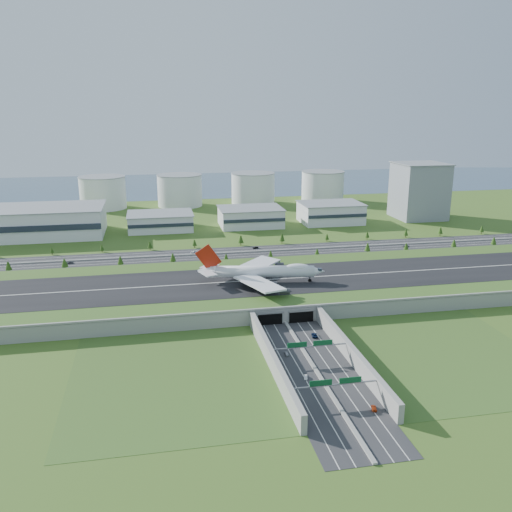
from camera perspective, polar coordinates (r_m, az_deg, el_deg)
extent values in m
plane|color=#294E18|center=(335.94, 1.06, -3.85)|extent=(1200.00, 1200.00, 0.00)
cube|color=gray|center=(334.62, 1.07, -3.20)|extent=(520.00, 100.00, 8.00)
cube|color=#3A511C|center=(333.33, 1.07, -2.54)|extent=(520.00, 100.00, 0.16)
cube|color=black|center=(333.28, 1.07, -2.51)|extent=(520.00, 58.00, 0.12)
cube|color=silver|center=(333.26, 1.07, -2.50)|extent=(520.00, 0.90, 0.02)
cube|color=gray|center=(287.83, 3.12, -5.45)|extent=(520.00, 1.20, 1.20)
cube|color=#28282B|center=(238.36, 6.69, -12.51)|extent=(34.00, 120.00, 0.12)
cube|color=gray|center=(238.18, 6.69, -12.43)|extent=(1.60, 120.00, 0.90)
cube|color=gray|center=(240.76, 1.78, -11.04)|extent=(2.40, 100.00, 8.00)
cube|color=gray|center=(250.57, 10.06, -10.17)|extent=(2.40, 100.00, 8.00)
cube|color=black|center=(287.27, 1.49, -6.64)|extent=(13.00, 1.20, 6.00)
cube|color=black|center=(291.16, 4.78, -6.37)|extent=(13.00, 1.20, 6.00)
cylinder|color=gray|center=(245.19, 1.33, -10.65)|extent=(0.70, 0.70, 7.00)
cylinder|color=gray|center=(255.24, 9.82, -9.78)|extent=(0.70, 0.70, 7.00)
cube|color=gray|center=(247.96, 5.69, -9.47)|extent=(38.00, 0.50, 0.50)
cube|color=#0C4C23|center=(245.74, 4.35, -9.31)|extent=(9.00, 0.30, 2.40)
cube|color=#0C4C23|center=(248.95, 7.05, -9.05)|extent=(9.00, 0.30, 2.40)
cylinder|color=gray|center=(215.21, 3.37, -14.70)|extent=(0.70, 0.70, 7.00)
cylinder|color=gray|center=(226.60, 12.99, -13.44)|extent=(0.70, 0.70, 7.00)
cube|color=gray|center=(218.36, 8.36, -13.25)|extent=(38.00, 0.50, 0.50)
cube|color=#0C4C23|center=(215.86, 6.84, -13.13)|extent=(9.00, 0.30, 2.40)
cube|color=#0C4C23|center=(219.51, 9.90, -12.75)|extent=(9.00, 0.30, 2.40)
cube|color=#28282B|center=(425.09, -1.59, 0.37)|extent=(560.00, 36.00, 0.12)
cylinder|color=#3D2819|center=(410.68, -24.57, -1.44)|extent=(0.50, 0.50, 2.91)
cone|color=#1B340E|center=(409.69, -24.63, -0.94)|extent=(4.52, 4.52, 5.81)
cylinder|color=#3D2819|center=(403.26, -19.46, -1.19)|extent=(0.50, 0.50, 2.99)
cone|color=#1B340E|center=(402.23, -19.51, -0.67)|extent=(4.66, 4.66, 5.99)
cylinder|color=#3D2819|center=(399.13, -14.06, -0.93)|extent=(0.50, 0.50, 2.85)
cone|color=#1B340E|center=(398.13, -14.10, -0.43)|extent=(4.43, 4.43, 5.70)
cylinder|color=#3D2819|center=(398.55, -8.73, -0.65)|extent=(0.50, 0.50, 2.89)
cone|color=#1B340E|center=(397.53, -8.75, -0.14)|extent=(4.50, 4.50, 5.79)
cylinder|color=#3D2819|center=(401.76, -3.17, -0.42)|extent=(0.50, 0.50, 2.08)
cone|color=#1B340E|center=(401.04, -3.18, -0.05)|extent=(3.23, 3.23, 4.16)
cylinder|color=#3D2819|center=(407.44, 1.54, -0.16)|extent=(0.50, 0.50, 2.27)
cone|color=#1B340E|center=(406.66, 1.55, 0.24)|extent=(3.53, 3.53, 4.54)
cylinder|color=#3D2819|center=(416.58, 6.43, 0.10)|extent=(0.50, 0.50, 2.18)
cone|color=#1B340E|center=(415.84, 6.45, 0.47)|extent=(3.39, 3.39, 4.36)
cylinder|color=#3D2819|center=(430.12, 11.63, 0.43)|extent=(0.50, 0.50, 3.02)
cone|color=#1B340E|center=(429.15, 11.65, 0.92)|extent=(4.71, 4.71, 6.05)
cylinder|color=#3D2819|center=(443.43, 15.50, 0.59)|extent=(0.50, 0.50, 2.48)
cone|color=#1B340E|center=(442.64, 15.53, 0.99)|extent=(3.86, 3.86, 4.97)
cylinder|color=#3D2819|center=(462.93, 20.07, 0.85)|extent=(0.50, 0.50, 2.82)
cone|color=#1B340E|center=(462.08, 20.12, 1.28)|extent=(4.39, 4.39, 5.65)
cylinder|color=#3D2819|center=(481.92, 23.70, 1.04)|extent=(0.50, 0.50, 2.94)
cone|color=#1B340E|center=(481.07, 23.74, 1.47)|extent=(4.57, 4.57, 5.88)
cylinder|color=#3D2819|center=(447.84, -20.67, 0.26)|extent=(0.50, 0.50, 1.99)
cone|color=#1B340E|center=(447.21, -20.70, 0.57)|extent=(3.09, 3.09, 3.98)
cylinder|color=#3D2819|center=(442.79, -15.89, 0.52)|extent=(0.50, 0.50, 2.12)
cone|color=#1B340E|center=(442.12, -15.92, 0.86)|extent=(3.29, 3.29, 4.23)
cylinder|color=#3D2819|center=(440.85, -11.09, 0.79)|extent=(0.50, 0.50, 2.51)
cone|color=#1B340E|center=(440.06, -11.12, 1.20)|extent=(3.90, 3.90, 5.01)
cylinder|color=#3D2819|center=(441.99, -6.48, 1.02)|extent=(0.50, 0.50, 2.41)
cone|color=#1B340E|center=(441.22, -6.50, 1.41)|extent=(3.76, 3.76, 4.83)
cylinder|color=#3D2819|center=(446.25, -1.61, 1.30)|extent=(0.50, 0.50, 3.04)
cone|color=#1B340E|center=(445.31, -1.61, 1.78)|extent=(4.72, 4.72, 6.07)
cylinder|color=#3D2819|center=(453.03, 2.75, 1.50)|extent=(0.50, 0.50, 2.96)
cone|color=#1B340E|center=(452.12, 2.75, 1.97)|extent=(4.60, 4.60, 5.91)
cylinder|color=#3D2819|center=(463.74, 7.46, 1.68)|extent=(0.50, 0.50, 2.28)
cone|color=#1B340E|center=(463.05, 7.48, 2.03)|extent=(3.55, 3.55, 4.56)
cylinder|color=#3D2819|center=(476.21, 11.61, 1.86)|extent=(0.50, 0.50, 2.38)
cone|color=#1B340E|center=(475.51, 11.63, 2.22)|extent=(3.71, 3.71, 4.76)
cylinder|color=#3D2819|center=(490.82, 15.47, 2.03)|extent=(0.50, 0.50, 2.55)
cone|color=#1B340E|center=(490.09, 15.50, 2.40)|extent=(3.96, 3.96, 5.09)
cylinder|color=#3D2819|center=(506.04, 18.80, 2.17)|extent=(0.50, 0.50, 2.80)
cone|color=#1B340E|center=(505.26, 18.84, 2.57)|extent=(4.35, 4.35, 5.59)
cylinder|color=#3D2819|center=(527.10, 22.64, 2.30)|extent=(0.50, 0.50, 2.54)
cone|color=#1B340E|center=(526.42, 22.67, 2.64)|extent=(3.96, 3.96, 5.09)
cube|color=silver|center=(515.16, -22.38, 3.32)|extent=(120.00, 60.00, 25.00)
cube|color=silver|center=(510.54, -10.03, 3.59)|extent=(58.00, 42.00, 15.00)
cube|color=silver|center=(518.39, -0.59, 4.13)|extent=(58.00, 42.00, 17.00)
cube|color=silver|center=(538.06, 7.85, 4.52)|extent=(58.00, 42.00, 19.00)
cube|color=gray|center=(576.82, 16.79, 6.56)|extent=(46.00, 46.00, 55.00)
cylinder|color=silver|center=(629.15, -15.82, 6.42)|extent=(50.00, 50.00, 35.00)
cylinder|color=silver|center=(627.62, -8.03, 6.84)|extent=(50.00, 50.00, 35.00)
cylinder|color=silver|center=(637.53, -0.32, 7.12)|extent=(50.00, 50.00, 35.00)
cylinder|color=silver|center=(658.35, 7.03, 7.28)|extent=(50.00, 50.00, 35.00)
cube|color=#334A62|center=(800.32, -6.14, 7.52)|extent=(1200.00, 260.00, 0.06)
cylinder|color=white|center=(327.46, 0.67, -1.64)|extent=(62.92, 17.96, 7.16)
cone|color=white|center=(330.07, 6.51, -1.60)|extent=(10.06, 8.61, 7.16)
cone|color=white|center=(328.14, -5.19, -1.59)|extent=(12.26, 9.00, 7.16)
ellipsoid|color=white|center=(327.97, 4.40, -1.19)|extent=(16.00, 8.15, 4.40)
cube|color=white|center=(309.66, 0.36, -2.89)|extent=(26.07, 36.57, 1.77)
cube|color=white|center=(345.92, 0.22, -0.88)|extent=(33.29, 34.68, 1.77)
cylinder|color=#38383D|center=(316.00, 1.71, -2.98)|extent=(6.31, 4.32, 3.36)
cylinder|color=#38383D|center=(304.75, 3.04, -3.71)|extent=(6.31, 4.32, 3.36)
cylinder|color=#38383D|center=(341.51, 1.51, -1.54)|extent=(6.31, 4.32, 3.36)
cylinder|color=#38383D|center=(353.59, 2.48, -0.95)|extent=(6.31, 4.32, 3.36)
cube|color=white|center=(320.87, -5.09, -1.82)|extent=(10.51, 13.85, 0.67)
cube|color=white|center=(334.73, -4.92, -1.07)|extent=(13.05, 13.74, 0.67)
cube|color=#A31A0B|center=(325.64, -5.03, -0.16)|extent=(15.87, 3.77, 16.77)
cylinder|color=black|center=(331.29, 5.68, -2.58)|extent=(2.12, 0.78, 2.12)
cylinder|color=black|center=(325.77, -0.10, -2.82)|extent=(2.12, 0.78, 2.12)
cylinder|color=black|center=(332.56, -0.12, -2.43)|extent=(2.12, 0.78, 2.12)
cylinder|color=black|center=(325.75, -1.28, -2.83)|extent=(2.12, 0.78, 2.12)
cylinder|color=black|center=(332.54, -1.27, -2.43)|extent=(2.12, 0.78, 2.12)
imported|color=#A0A1A5|center=(255.25, 3.23, -10.23)|extent=(1.85, 4.26, 1.43)
imported|color=white|center=(236.01, 5.25, -12.57)|extent=(2.28, 4.23, 1.32)
imported|color=#0C1A3C|center=(275.23, 6.18, -8.28)|extent=(3.44, 6.09, 1.60)
imported|color=#A9330F|center=(218.60, 12.31, -15.36)|extent=(3.20, 5.19, 1.40)
imported|color=slate|center=(418.22, -19.00, -0.63)|extent=(5.44, 3.71, 1.72)
imported|color=black|center=(436.48, -0.06, 0.90)|extent=(5.07, 3.50, 1.58)
imported|color=#A4A4A9|center=(458.66, 15.46, 1.05)|extent=(6.06, 3.25, 1.62)
imported|color=white|center=(426.85, -6.55, 0.44)|extent=(5.56, 3.75, 1.50)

